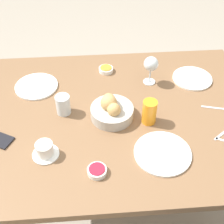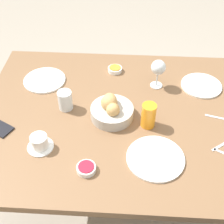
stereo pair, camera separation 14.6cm
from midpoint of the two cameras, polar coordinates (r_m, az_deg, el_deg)
ground_plane at (r=2.07m, az=3.29°, el=-15.20°), size 10.00×10.00×0.00m
dining_table at (r=1.56m, az=4.23°, el=-2.79°), size 1.37×1.03×0.73m
bread_basket at (r=1.45m, az=2.76°, el=0.39°), size 0.20×0.20×0.12m
plate_near_left at (r=1.74m, az=18.37°, el=4.51°), size 0.21×0.21×0.01m
plate_near_right at (r=1.71m, az=-9.85°, el=5.65°), size 0.22×0.22×0.01m
plate_far_center at (r=1.33m, az=11.11°, el=-8.46°), size 0.24×0.24×0.01m
juice_glass at (r=1.42m, az=9.64°, el=-0.76°), size 0.07×0.07×0.12m
water_tumbler at (r=1.50m, az=-5.82°, el=2.03°), size 0.07×0.07×0.10m
wine_glass at (r=1.62m, az=11.07°, el=7.75°), size 0.08×0.08×0.16m
coffee_cup at (r=1.35m, az=-10.11°, el=-5.71°), size 0.11×0.11×0.07m
jam_bowl_berry at (r=1.26m, az=-1.40°, el=-10.46°), size 0.08×0.08×0.03m
jam_bowl_honey at (r=1.75m, az=2.95°, el=7.70°), size 0.08×0.08×0.03m
spoon_coffee at (r=1.58m, az=21.67°, el=-1.13°), size 0.14×0.05×0.00m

